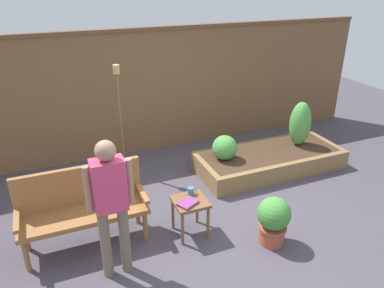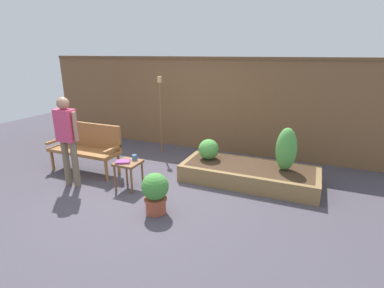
{
  "view_description": "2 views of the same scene",
  "coord_description": "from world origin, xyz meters",
  "views": [
    {
      "loc": [
        -1.73,
        -3.38,
        2.94
      ],
      "look_at": [
        0.05,
        0.89,
        0.8
      ],
      "focal_mm": 34.5,
      "sensor_mm": 36.0,
      "label": 1
    },
    {
      "loc": [
        2.48,
        -3.78,
        2.25
      ],
      "look_at": [
        0.6,
        0.65,
        0.74
      ],
      "focal_mm": 27.38,
      "sensor_mm": 36.0,
      "label": 2
    }
  ],
  "objects": [
    {
      "name": "shrub_near_bench",
      "position": [
        0.72,
        1.18,
        0.49
      ],
      "size": [
        0.39,
        0.39,
        0.39
      ],
      "color": "brown",
      "rests_on": "raised_planter_bed"
    },
    {
      "name": "side_table",
      "position": [
        -0.32,
        0.05,
        0.4
      ],
      "size": [
        0.4,
        0.4,
        0.48
      ],
      "color": "brown",
      "rests_on": "ground_plane"
    },
    {
      "name": "book_on_table",
      "position": [
        -0.38,
        -0.01,
        0.5
      ],
      "size": [
        0.28,
        0.26,
        0.03
      ],
      "primitive_type": "cube",
      "rotation": [
        0.0,
        0.0,
        0.48
      ],
      "color": "#7F3875",
      "rests_on": "side_table"
    },
    {
      "name": "fence_back",
      "position": [
        0.0,
        2.6,
        1.09
      ],
      "size": [
        8.4,
        0.14,
        2.16
      ],
      "color": "brown",
      "rests_on": "ground_plane"
    },
    {
      "name": "ground_plane",
      "position": [
        0.0,
        0.0,
        0.0
      ],
      "size": [
        14.0,
        14.0,
        0.0
      ],
      "primitive_type": "plane",
      "color": "#47424C"
    },
    {
      "name": "person_by_bench",
      "position": [
        -1.29,
        -0.26,
        0.93
      ],
      "size": [
        0.47,
        0.2,
        1.56
      ],
      "color": "#70604C",
      "rests_on": "ground_plane"
    },
    {
      "name": "tiki_torch",
      "position": [
        -0.7,
        1.92,
        1.19
      ],
      "size": [
        0.1,
        0.1,
        1.75
      ],
      "color": "brown",
      "rests_on": "ground_plane"
    },
    {
      "name": "raised_planter_bed",
      "position": [
        1.52,
        1.11,
        0.15
      ],
      "size": [
        2.4,
        1.0,
        0.3
      ],
      "color": "olive",
      "rests_on": "ground_plane"
    },
    {
      "name": "potted_boxwood",
      "position": [
        0.51,
        -0.49,
        0.34
      ],
      "size": [
        0.39,
        0.39,
        0.61
      ],
      "color": "#A84C33",
      "rests_on": "ground_plane"
    },
    {
      "name": "cup_on_table",
      "position": [
        -0.26,
        0.17,
        0.53
      ],
      "size": [
        0.12,
        0.08,
        0.1
      ],
      "color": "teal",
      "rests_on": "side_table"
    },
    {
      "name": "garden_bench",
      "position": [
        -1.52,
        0.41,
        0.54
      ],
      "size": [
        1.44,
        0.48,
        0.94
      ],
      "color": "#936033",
      "rests_on": "ground_plane"
    },
    {
      "name": "shrub_far_corner",
      "position": [
        2.12,
        1.18,
        0.68
      ],
      "size": [
        0.35,
        0.35,
        0.75
      ],
      "color": "brown",
      "rests_on": "raised_planter_bed"
    }
  ]
}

